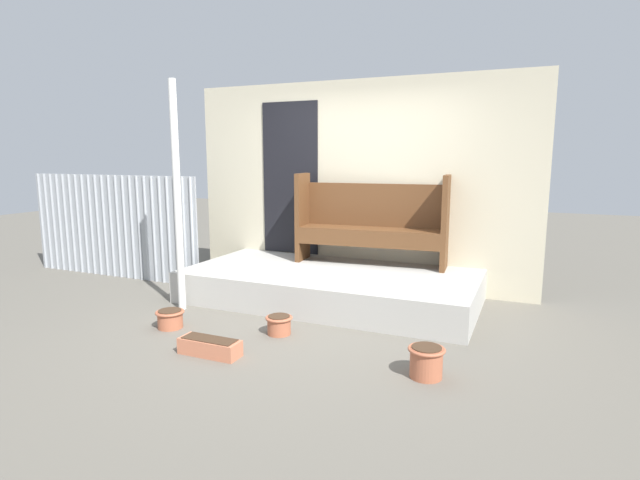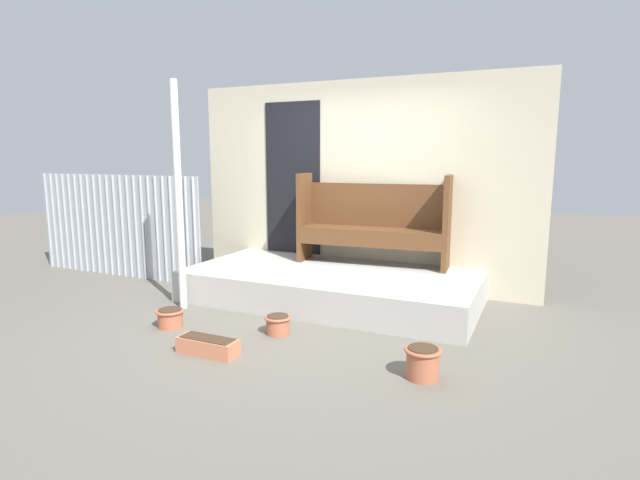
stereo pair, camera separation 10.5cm
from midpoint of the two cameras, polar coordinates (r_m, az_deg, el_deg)
The scene contains 10 objects.
ground_plane at distance 5.11m, azimuth -0.94°, elevation -9.41°, with size 24.00×24.00×0.00m, color #666056.
porch_slab at distance 5.79m, azimuth 1.79°, elevation -5.28°, with size 3.31×1.61×0.36m.
house_wall at distance 6.40m, azimuth 4.44°, elevation 6.32°, with size 4.51×0.08×2.60m.
fence_corrugated at distance 7.48m, azimuth -21.87°, elevation 1.52°, with size 2.86×0.05×1.41m.
support_post at distance 5.54m, azimuth -15.34°, elevation 4.69°, with size 0.08×0.08×2.45m.
bench at distance 6.08m, azimuth 6.56°, elevation 2.39°, with size 1.85×0.54×1.10m.
flower_pot_left at distance 5.16m, azimuth -16.18°, elevation -8.45°, with size 0.28×0.28×0.18m.
flower_pot_middle at distance 4.79m, azimuth -4.21°, elevation -9.50°, with size 0.26×0.26×0.18m.
flower_pot_right at distance 3.96m, azimuth 12.41°, elevation -13.40°, with size 0.28×0.28×0.24m.
planter_box_rect at distance 4.42m, azimuth -12.03°, elevation -11.75°, with size 0.54×0.19×0.15m.
Camera 2 is at (2.14, -4.33, 1.66)m, focal length 28.00 mm.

